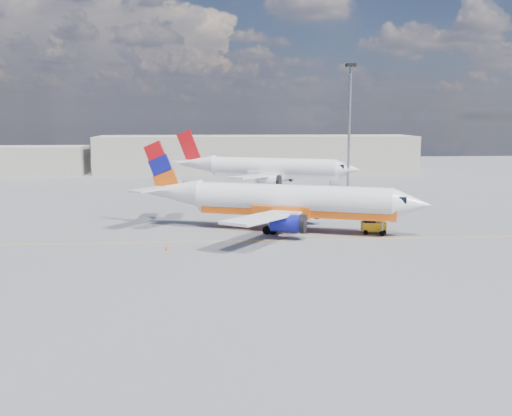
{
  "coord_description": "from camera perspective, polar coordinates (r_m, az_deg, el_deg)",
  "views": [
    {
      "loc": [
        -5.03,
        -52.43,
        12.25
      ],
      "look_at": [
        -0.84,
        1.78,
        3.5
      ],
      "focal_mm": 40.0,
      "sensor_mm": 36.0,
      "label": 1
    }
  ],
  "objects": [
    {
      "name": "terminal_annex",
      "position": [
        131.02,
        -22.24,
        4.42
      ],
      "size": [
        26.0,
        10.0,
        6.0
      ],
      "primitive_type": "cube",
      "color": "#A8A091",
      "rests_on": "ground"
    },
    {
      "name": "terminal_main",
      "position": [
        128.09,
        0.08,
        5.45
      ],
      "size": [
        70.0,
        14.0,
        8.0
      ],
      "primitive_type": "cube",
      "color": "#A8A091",
      "rests_on": "ground"
    },
    {
      "name": "ground",
      "position": [
        54.07,
        1.04,
        -3.95
      ],
      "size": [
        240.0,
        240.0,
        0.0
      ],
      "primitive_type": "plane",
      "color": "slate",
      "rests_on": "ground"
    },
    {
      "name": "traffic_cone",
      "position": [
        53.02,
        -8.95,
        -4.05
      ],
      "size": [
        0.37,
        0.37,
        0.52
      ],
      "color": "white",
      "rests_on": "ground"
    },
    {
      "name": "floodlight_mast",
      "position": [
        95.02,
        9.34,
        9.1
      ],
      "size": [
        1.51,
        1.51,
        20.64
      ],
      "color": "#93939A",
      "rests_on": "ground"
    },
    {
      "name": "gse_tug",
      "position": [
        61.62,
        11.6,
        -1.72
      ],
      "size": [
        2.6,
        1.75,
        1.77
      ],
      "rotation": [
        0.0,
        0.0,
        -0.09
      ],
      "color": "black",
      "rests_on": "ground"
    },
    {
      "name": "taxi_line",
      "position": [
        56.98,
        0.75,
        -3.27
      ],
      "size": [
        70.0,
        0.15,
        0.01
      ],
      "primitive_type": "cube",
      "color": "yellow",
      "rests_on": "ground"
    },
    {
      "name": "second_jet",
      "position": [
        98.74,
        1.2,
        3.95
      ],
      "size": [
        32.6,
        24.65,
        9.96
      ],
      "rotation": [
        0.0,
        0.0,
        -0.37
      ],
      "color": "white",
      "rests_on": "ground"
    },
    {
      "name": "main_jet",
      "position": [
        61.46,
        2.75,
        0.68
      ],
      "size": [
        31.69,
        24.01,
        9.65
      ],
      "rotation": [
        0.0,
        0.0,
        -0.35
      ],
      "color": "white",
      "rests_on": "ground"
    }
  ]
}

